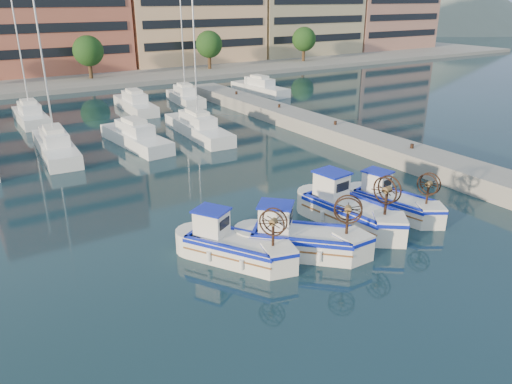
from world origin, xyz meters
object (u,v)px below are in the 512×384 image
fishing_boat_b (300,237)px  fishing_boat_a (233,244)px  fishing_boat_c (348,208)px  fishing_boat_d (392,200)px

fishing_boat_b → fishing_boat_a: bearing=112.3°
fishing_boat_a → fishing_boat_c: size_ratio=0.88×
fishing_boat_b → fishing_boat_d: (6.94, 0.95, -0.07)m
fishing_boat_a → fishing_boat_c: (6.83, 0.07, 0.11)m
fishing_boat_c → fishing_boat_d: (2.96, -0.24, -0.13)m
fishing_boat_a → fishing_boat_c: 6.83m
fishing_boat_c → fishing_boat_a: bearing=173.0°
fishing_boat_b → fishing_boat_d: size_ratio=1.02×
fishing_boat_a → fishing_boat_b: fishing_boat_b is taller
fishing_boat_a → fishing_boat_b: (2.84, -1.13, 0.05)m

